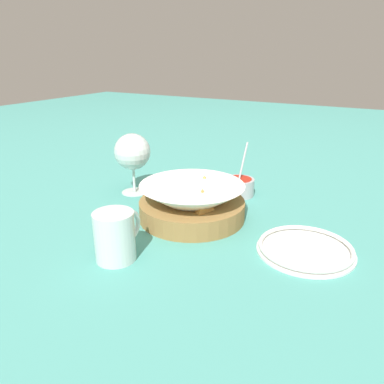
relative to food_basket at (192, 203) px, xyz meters
The scene contains 6 objects.
ground_plane 0.05m from the food_basket, 148.30° to the right, with size 4.00×4.00×0.00m, color teal.
food_basket is the anchor object (origin of this frame).
sauce_cup 0.18m from the food_basket, 11.07° to the right, with size 0.08×0.08×0.13m.
wine_glass 0.23m from the food_basket, 72.73° to the left, with size 0.09×0.09×0.16m.
beer_mug 0.22m from the food_basket, behind, with size 0.11×0.07×0.09m.
side_plate 0.26m from the food_basket, 95.72° to the right, with size 0.18×0.18×0.01m.
Camera 1 is at (-0.63, -0.35, 0.35)m, focal length 35.00 mm.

